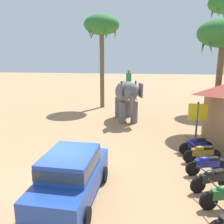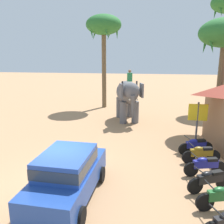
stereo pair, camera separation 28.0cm
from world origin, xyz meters
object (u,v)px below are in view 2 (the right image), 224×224
Objects in this scene: motorcycle_second_in_row at (223,196)px; palm_tree_near_hut at (104,28)px; elephant_with_mahout at (128,95)px; motorcycle_mid_row at (210,179)px; car_sedan_foreground at (68,174)px; signboard_yellow at (198,115)px; motorcycle_far_in_row at (201,154)px; motorcycle_end_of_row at (196,145)px; motorcycle_fourth_in_row at (205,165)px.

palm_tree_near_hut is (-6.83, 14.76, 6.84)m from motorcycle_second_in_row.
elephant_with_mahout is 10.07m from motorcycle_mid_row.
car_sedan_foreground is 1.03× the size of elephant_with_mahout.
motorcycle_mid_row is at bearing -93.80° from signboard_yellow.
motorcycle_far_in_row is at bearing 90.16° from motorcycle_second_in_row.
motorcycle_end_of_row is at bearing 43.25° from car_sedan_foreground.
elephant_with_mahout is 2.28× the size of motorcycle_fourth_in_row.
signboard_yellow is (0.32, 4.74, 1.22)m from motorcycle_mid_row.
signboard_yellow is at bearing -52.19° from palm_tree_near_hut.
signboard_yellow is (6.97, -8.99, -5.62)m from palm_tree_near_hut.
motorcycle_end_of_row is 0.72× the size of signboard_yellow.
motorcycle_far_in_row is at bearing -93.85° from signboard_yellow.
car_sedan_foreground is 2.36× the size of motorcycle_second_in_row.
motorcycle_fourth_in_row and motorcycle_far_in_row have the same top height.
motorcycle_far_in_row is 1.02m from motorcycle_end_of_row.
motorcycle_second_in_row is at bearing -89.84° from motorcycle_far_in_row.
palm_tree_near_hut is at bearing 121.00° from motorcycle_far_in_row.
signboard_yellow is at bearing 86.32° from motorcycle_fourth_in_row.
car_sedan_foreground is 0.49× the size of palm_tree_near_hut.
motorcycle_mid_row is at bearing -64.12° from palm_tree_near_hut.
motorcycle_second_in_row is 1.00× the size of motorcycle_fourth_in_row.
motorcycle_end_of_row is (0.09, 3.40, 0.00)m from motorcycle_mid_row.
signboard_yellow is at bearing 49.18° from car_sedan_foreground.
motorcycle_second_in_row is 1.05× the size of motorcycle_mid_row.
motorcycle_fourth_in_row is at bearing 26.26° from car_sedan_foreground.
motorcycle_second_in_row is 1.05m from motorcycle_mid_row.
motorcycle_far_in_row is at bearing -86.07° from motorcycle_end_of_row.
motorcycle_far_in_row is 0.21× the size of palm_tree_near_hut.
motorcycle_end_of_row is (-0.08, 4.43, 0.00)m from motorcycle_second_in_row.
car_sedan_foreground is 10.51m from elephant_with_mahout.
car_sedan_foreground reaches higher than motorcycle_end_of_row.
palm_tree_near_hut is (-6.82, 11.35, 6.84)m from motorcycle_far_in_row.
palm_tree_near_hut is (-6.66, 13.73, 6.84)m from motorcycle_mid_row.
car_sedan_foreground reaches higher than motorcycle_fourth_in_row.
motorcycle_mid_row is at bearing -94.17° from motorcycle_fourth_in_row.
car_sedan_foreground is at bearing -95.19° from elephant_with_mahout.
motorcycle_far_in_row is (-0.01, 3.42, 0.00)m from motorcycle_second_in_row.
palm_tree_near_hut is (-1.79, 14.99, 6.37)m from car_sedan_foreground.
elephant_with_mahout is at bearing 121.10° from motorcycle_far_in_row.
motorcycle_second_in_row is 0.73× the size of signboard_yellow.
elephant_with_mahout is 2.41× the size of motorcycle_mid_row.
motorcycle_second_in_row is at bearing -87.93° from motorcycle_fourth_in_row.
car_sedan_foreground is 2.39× the size of motorcycle_end_of_row.
motorcycle_end_of_row is 1.83m from signboard_yellow.
motorcycle_mid_row is 3.40m from motorcycle_end_of_row.
elephant_with_mahout is 6.12m from signboard_yellow.
signboard_yellow reaches higher than car_sedan_foreground.
motorcycle_mid_row is 0.20× the size of palm_tree_near_hut.
signboard_yellow reaches higher than motorcycle_mid_row.
motorcycle_fourth_in_row is at bearing -63.28° from elephant_with_mahout.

